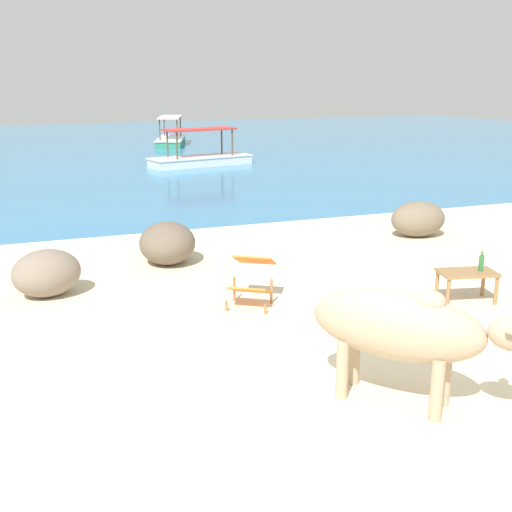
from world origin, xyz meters
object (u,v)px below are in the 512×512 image
Objects in this scene: deck_chair_near at (252,276)px; cow at (402,327)px; low_bench_table at (467,276)px; bottle at (481,263)px; boat_white at (201,157)px; boat_green at (171,139)px.

cow is at bearing 39.62° from deck_chair_near.
cow is 2.14× the size of low_bench_table.
bottle is (2.57, 2.03, -0.21)m from cow.
bottle is 0.08× the size of boat_white.
bottle reaches higher than deck_chair_near.
bottle is 22.42m from boat_green.
boat_white is at bearing 100.90° from low_bench_table.
low_bench_table is 0.26m from bottle.
deck_chair_near is (-2.94, 0.98, -0.16)m from bottle.
low_bench_table is (2.40, 2.08, -0.40)m from cow.
bottle reaches higher than low_bench_table.
deck_chair_near is 14.37m from boat_white.
boat_white reaches higher than cow.
cow is 3.28m from bottle.
boat_green is (0.61, 7.40, 0.00)m from boat_white.
cow is 3.06m from deck_chair_near.
boat_green reaches higher than deck_chair_near.
deck_chair_near is (-2.77, 0.94, 0.03)m from low_bench_table.
boat_green is at bearing -106.58° from boat_white.
boat_white is at bearing 89.25° from bottle.
cow is 17.27m from boat_white.
low_bench_table is at bearing 76.70° from boat_white.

